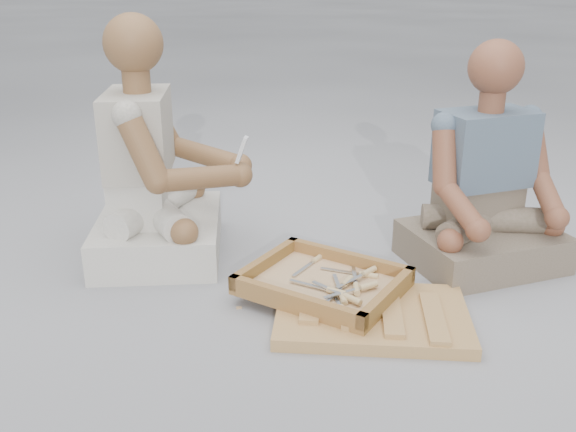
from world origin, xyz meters
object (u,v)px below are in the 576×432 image
(carved_panel, at_px, (372,316))
(craftsman, at_px, (154,177))
(companion, at_px, (486,193))
(tool_tray, at_px, (323,283))

(carved_panel, height_order, craftsman, craftsman)
(companion, bearing_deg, carved_panel, 24.49)
(carved_panel, distance_m, companion, 0.75)
(carved_panel, height_order, companion, companion)
(tool_tray, distance_m, companion, 0.77)
(carved_panel, relative_size, craftsman, 0.66)
(tool_tray, height_order, craftsman, craftsman)
(craftsman, height_order, companion, craftsman)
(tool_tray, relative_size, companion, 0.70)
(carved_panel, height_order, tool_tray, tool_tray)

